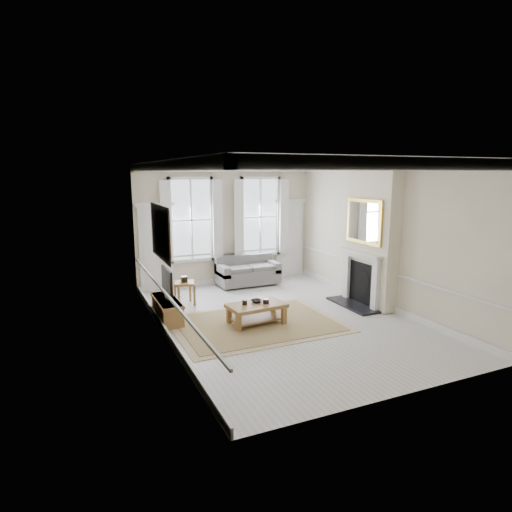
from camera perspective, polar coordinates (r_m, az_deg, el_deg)
name	(u,v)px	position (r m, az deg, el deg)	size (l,w,h in m)	color
floor	(283,320)	(9.54, 3.68, -8.47)	(7.20, 7.20, 0.00)	#B7B5AD
ceiling	(285,162)	(9.00, 3.95, 12.40)	(7.20, 7.20, 0.00)	white
back_wall	(226,225)	(12.39, -3.97, 4.13)	(5.20, 5.20, 0.00)	beige
left_wall	(162,253)	(8.25, -12.39, 0.43)	(7.20, 7.20, 0.00)	beige
right_wall	(382,236)	(10.57, 16.40, 2.52)	(7.20, 7.20, 0.00)	beige
window_left	(191,220)	(12.00, -8.63, 4.77)	(1.26, 0.20, 2.20)	#B2BCC6
window_right	(260,217)	(12.71, 0.56, 5.24)	(1.26, 0.20, 2.20)	#B2BCC6
door_left	(156,249)	(11.89, -13.19, 0.90)	(0.90, 0.08, 2.30)	silver
door_right	(289,240)	(13.26, 4.48, 2.18)	(0.90, 0.08, 2.30)	silver
painting	(160,232)	(8.49, -12.64, 3.11)	(0.05, 1.66, 1.06)	#AE7A1D
chimney_breast	(370,236)	(10.61, 14.98, 2.63)	(0.35, 1.70, 3.38)	beige
hearth	(353,305)	(10.72, 12.76, -6.38)	(0.55, 1.50, 0.05)	black
fireplace	(361,276)	(10.65, 13.78, -2.59)	(0.21, 1.45, 1.33)	silver
mirror	(364,222)	(10.43, 14.16, 4.47)	(0.06, 1.26, 1.06)	gold
sofa	(247,273)	(12.33, -1.18, -2.24)	(1.74, 0.85, 0.84)	#5F5F5D
side_table	(184,286)	(10.60, -9.53, -4.01)	(0.57, 0.57, 0.57)	brown
rug	(256,324)	(9.26, 0.06, -8.99)	(3.50, 2.60, 0.02)	olive
coffee_table	(256,308)	(9.14, 0.06, -6.88)	(1.26, 0.81, 0.45)	brown
ceramic_pot_a	(245,302)	(9.05, -1.53, -6.18)	(0.11, 0.11, 0.11)	black
ceramic_pot_b	(266,301)	(9.14, 1.34, -6.05)	(0.13, 0.13, 0.10)	black
bowl	(257,301)	(9.21, 0.09, -6.02)	(0.24, 0.24, 0.06)	black
tv_stand	(167,310)	(9.63, -11.76, -7.00)	(0.43, 1.33, 0.48)	brown
tv	(167,281)	(9.46, -11.78, -3.34)	(0.08, 0.90, 0.68)	black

